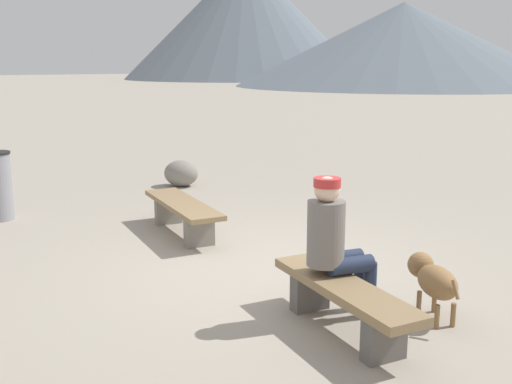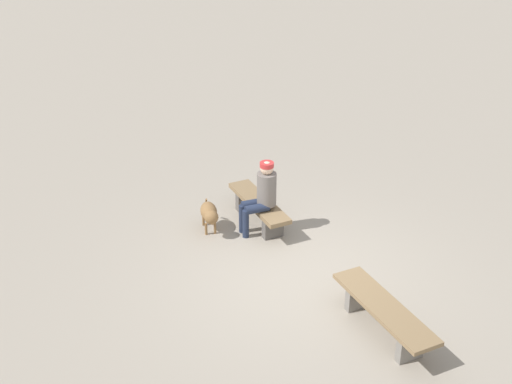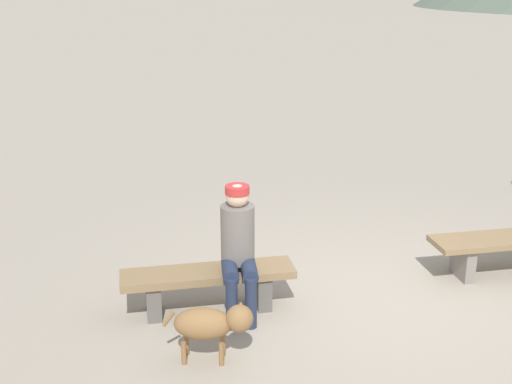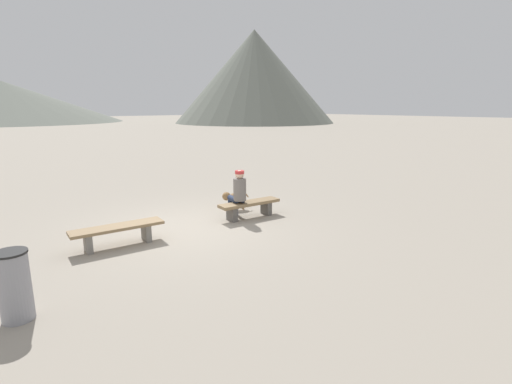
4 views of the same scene
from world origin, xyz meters
The scene contains 4 objects.
ground centered at (0.00, 0.00, -0.03)m, with size 210.00×210.00×0.06m, color #9E9384.
bench_right centered at (1.73, -0.26, 0.30)m, with size 1.70×0.52×0.43m.
seated_person centered at (1.45, -0.16, 0.73)m, with size 0.39×0.63×1.28m.
dog centered at (1.87, 0.61, 0.35)m, with size 0.75×0.42×0.52m.
Camera 3 is at (2.80, 5.40, 3.14)m, focal length 45.92 mm.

